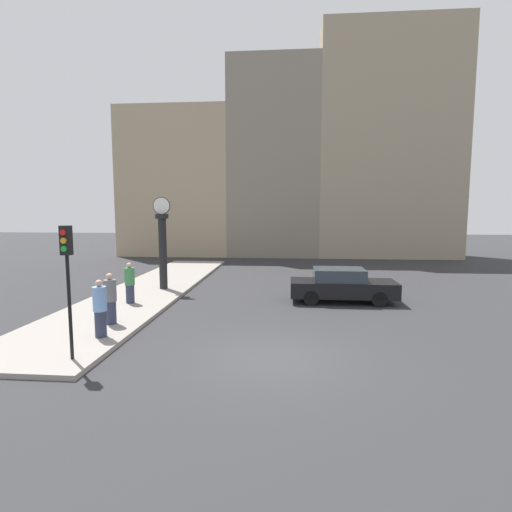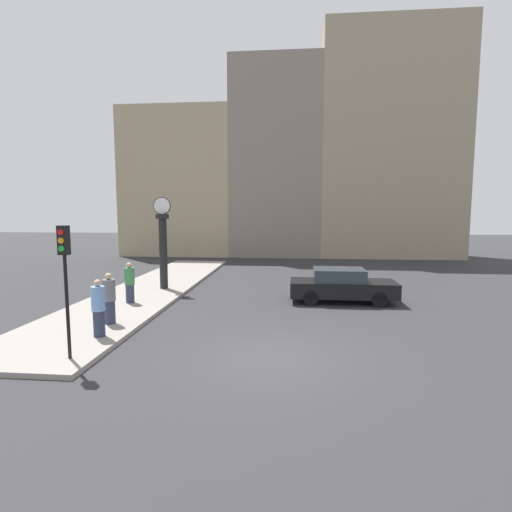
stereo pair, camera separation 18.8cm
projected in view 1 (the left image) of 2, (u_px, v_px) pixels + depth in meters
The scene contains 9 objects.
ground_plane at pixel (272, 357), 11.11m from camera, with size 120.00×120.00×0.00m, color #2D2D30.
sidewalk_corner at pixel (152, 289), 20.45m from camera, with size 3.95×21.76×0.15m, color gray.
building_row at pixel (300, 159), 35.48m from camera, with size 29.74×5.00×19.57m.
sedan_car at pixel (342, 285), 17.79m from camera, with size 4.64×1.81×1.51m.
traffic_light_near at pixel (67, 264), 10.30m from camera, with size 0.26×0.24×3.54m.
street_clock at pixel (163, 246), 19.93m from camera, with size 0.87×0.51×4.59m.
pedestrian_grey_jacket at pixel (110, 299), 13.79m from camera, with size 0.43×0.43×1.78m.
pedestrian_green_hoodie at pixel (130, 283), 16.93m from camera, with size 0.41×0.41×1.73m.
pedestrian_blue_stripe at pixel (100, 309), 12.36m from camera, with size 0.41×0.41×1.80m.
Camera 1 is at (0.46, -10.71, 4.07)m, focal length 28.00 mm.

